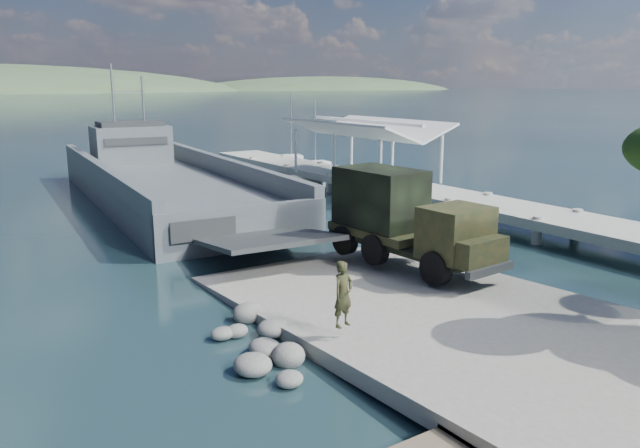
{
  "coord_description": "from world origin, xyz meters",
  "views": [
    {
      "loc": [
        -13.98,
        -14.82,
        7.78
      ],
      "look_at": [
        -0.09,
        6.0,
        2.08
      ],
      "focal_mm": 35.0,
      "sensor_mm": 36.0,
      "label": 1
    }
  ],
  "objects_px": {
    "landing_craft": "(166,190)",
    "soldier": "(343,307)",
    "sailboat_near": "(316,169)",
    "sailboat_far": "(292,163)",
    "military_truck": "(403,218)",
    "pier": "(375,174)"
  },
  "relations": [
    {
      "from": "sailboat_far",
      "to": "sailboat_near",
      "type": "bearing_deg",
      "value": -75.05
    },
    {
      "from": "soldier",
      "to": "sailboat_far",
      "type": "height_order",
      "value": "sailboat_far"
    },
    {
      "from": "military_truck",
      "to": "landing_craft",
      "type": "bearing_deg",
      "value": 93.59
    },
    {
      "from": "pier",
      "to": "sailboat_near",
      "type": "bearing_deg",
      "value": 75.83
    },
    {
      "from": "military_truck",
      "to": "sailboat_far",
      "type": "xyz_separation_m",
      "value": [
        13.73,
        31.53,
        -1.99
      ]
    },
    {
      "from": "soldier",
      "to": "sailboat_near",
      "type": "relative_size",
      "value": 0.3
    },
    {
      "from": "landing_craft",
      "to": "sailboat_far",
      "type": "bearing_deg",
      "value": 38.55
    },
    {
      "from": "pier",
      "to": "sailboat_far",
      "type": "relative_size",
      "value": 6.27
    },
    {
      "from": "landing_craft",
      "to": "soldier",
      "type": "relative_size",
      "value": 17.48
    },
    {
      "from": "landing_craft",
      "to": "sailboat_near",
      "type": "xyz_separation_m",
      "value": [
        15.95,
        6.08,
        -0.47
      ]
    },
    {
      "from": "soldier",
      "to": "sailboat_near",
      "type": "height_order",
      "value": "sailboat_near"
    },
    {
      "from": "landing_craft",
      "to": "sailboat_far",
      "type": "height_order",
      "value": "landing_craft"
    },
    {
      "from": "military_truck",
      "to": "sailboat_far",
      "type": "distance_m",
      "value": 34.45
    },
    {
      "from": "landing_craft",
      "to": "military_truck",
      "type": "relative_size",
      "value": 4.14
    },
    {
      "from": "soldier",
      "to": "landing_craft",
      "type": "bearing_deg",
      "value": 68.7
    },
    {
      "from": "military_truck",
      "to": "pier",
      "type": "bearing_deg",
      "value": 51.6
    },
    {
      "from": "landing_craft",
      "to": "soldier",
      "type": "bearing_deg",
      "value": -94.02
    },
    {
      "from": "pier",
      "to": "sailboat_near",
      "type": "height_order",
      "value": "sailboat_near"
    },
    {
      "from": "pier",
      "to": "sailboat_near",
      "type": "relative_size",
      "value": 6.72
    },
    {
      "from": "sailboat_near",
      "to": "sailboat_far",
      "type": "height_order",
      "value": "sailboat_far"
    },
    {
      "from": "military_truck",
      "to": "sailboat_near",
      "type": "relative_size",
      "value": 1.26
    },
    {
      "from": "sailboat_near",
      "to": "military_truck",
      "type": "bearing_deg",
      "value": -108.55
    }
  ]
}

